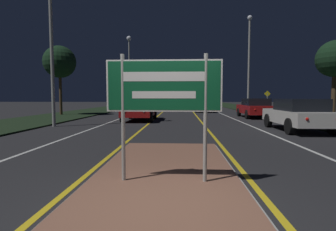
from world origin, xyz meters
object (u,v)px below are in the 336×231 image
at_px(car_receding_0, 298,114).
at_px(car_approaching_0, 140,109).
at_px(streetlight_left_far, 129,59).
at_px(car_receding_1, 255,108).
at_px(warning_sign, 267,99).
at_px(highway_sign, 164,92).
at_px(car_receding_2, 203,105).
at_px(streetlight_right_near, 249,56).

bearing_deg(car_receding_0, car_approaching_0, 148.06).
distance_m(streetlight_left_far, car_approaching_0, 17.19).
distance_m(car_receding_1, warning_sign, 5.80).
relative_size(highway_sign, streetlight_left_far, 0.24).
relative_size(car_receding_1, car_receding_2, 1.01).
height_order(streetlight_left_far, car_approaching_0, streetlight_left_far).
relative_size(streetlight_left_far, warning_sign, 4.39).
height_order(streetlight_right_near, car_receding_0, streetlight_right_near).
xyz_separation_m(car_receding_0, car_receding_1, (0.19, 7.93, -0.02)).
relative_size(highway_sign, car_approaching_0, 0.51).
xyz_separation_m(car_receding_0, car_approaching_0, (-8.37, 5.22, -0.01)).
bearing_deg(car_receding_0, car_receding_1, 88.65).
xyz_separation_m(highway_sign, car_receding_1, (6.05, 15.98, -0.91)).
bearing_deg(highway_sign, car_receding_0, 53.96).
bearing_deg(streetlight_right_near, car_receding_2, 136.66).
bearing_deg(highway_sign, car_receding_2, 83.41).
bearing_deg(streetlight_right_near, streetlight_left_far, 145.74).
distance_m(streetlight_left_far, streetlight_right_near, 15.67).
xyz_separation_m(streetlight_right_near, car_receding_2, (-3.84, 3.63, -4.68)).
xyz_separation_m(highway_sign, car_receding_2, (2.76, 23.87, -0.98)).
bearing_deg(car_receding_0, warning_sign, 77.94).
distance_m(streetlight_left_far, car_receding_0, 24.93).
xyz_separation_m(streetlight_right_near, warning_sign, (2.05, 0.89, -4.03)).
height_order(streetlight_left_far, car_receding_1, streetlight_left_far).
height_order(car_receding_1, car_approaching_0, car_approaching_0).
bearing_deg(car_receding_2, car_receding_0, -78.90).
xyz_separation_m(streetlight_left_far, car_approaching_0, (3.81, -15.77, -5.69)).
distance_m(streetlight_right_near, car_receding_1, 6.30).
xyz_separation_m(car_receding_0, warning_sign, (2.79, 13.08, 0.57)).
height_order(highway_sign, streetlight_right_near, streetlight_right_near).
bearing_deg(car_approaching_0, warning_sign, 35.13).
distance_m(streetlight_right_near, car_receding_2, 7.06).
distance_m(streetlight_left_far, car_receding_2, 11.93).
height_order(highway_sign, car_receding_2, highway_sign).
bearing_deg(streetlight_left_far, car_approaching_0, -76.43).
xyz_separation_m(car_receding_2, warning_sign, (5.90, -2.74, 0.65)).
height_order(car_receding_0, car_approaching_0, car_receding_0).
relative_size(car_receding_0, car_approaching_0, 1.02).
xyz_separation_m(streetlight_left_far, streetlight_right_near, (12.92, -8.80, -1.08)).
bearing_deg(car_approaching_0, highway_sign, -79.28).
distance_m(car_receding_0, car_receding_1, 7.93).
relative_size(streetlight_left_far, car_approaching_0, 2.11).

